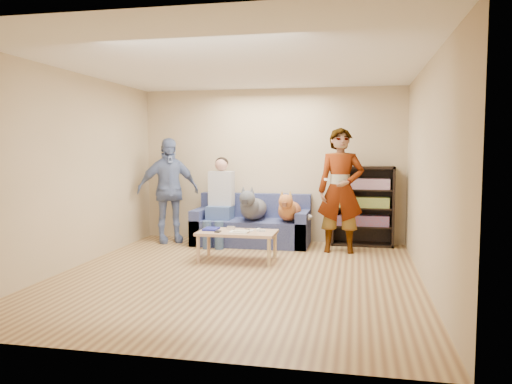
% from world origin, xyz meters
% --- Properties ---
extents(ground, '(5.00, 5.00, 0.00)m').
position_xyz_m(ground, '(0.00, 0.00, 0.00)').
color(ground, brown).
rests_on(ground, ground).
extents(ceiling, '(5.00, 5.00, 0.00)m').
position_xyz_m(ceiling, '(0.00, 0.00, 2.60)').
color(ceiling, white).
rests_on(ceiling, ground).
extents(wall_back, '(4.50, 0.00, 4.50)m').
position_xyz_m(wall_back, '(0.00, 2.50, 1.30)').
color(wall_back, tan).
rests_on(wall_back, ground).
extents(wall_front, '(4.50, 0.00, 4.50)m').
position_xyz_m(wall_front, '(0.00, -2.50, 1.30)').
color(wall_front, tan).
rests_on(wall_front, ground).
extents(wall_left, '(0.00, 5.00, 5.00)m').
position_xyz_m(wall_left, '(-2.25, 0.00, 1.30)').
color(wall_left, tan).
rests_on(wall_left, ground).
extents(wall_right, '(0.00, 5.00, 5.00)m').
position_xyz_m(wall_right, '(2.25, 0.00, 1.30)').
color(wall_right, tan).
rests_on(wall_right, ground).
extents(blanket, '(0.37, 0.31, 0.13)m').
position_xyz_m(blanket, '(0.59, 1.98, 0.49)').
color(blanket, silver).
rests_on(blanket, sofa).
extents(person_standing_right, '(0.70, 0.47, 1.90)m').
position_xyz_m(person_standing_right, '(1.21, 1.72, 0.95)').
color(person_standing_right, gray).
rests_on(person_standing_right, ground).
extents(person_standing_left, '(1.10, 0.92, 1.77)m').
position_xyz_m(person_standing_left, '(-1.68, 1.98, 0.88)').
color(person_standing_left, '#7389B8').
rests_on(person_standing_left, ground).
extents(held_controller, '(0.09, 0.14, 0.03)m').
position_xyz_m(held_controller, '(1.01, 1.52, 1.13)').
color(held_controller, silver).
rests_on(held_controller, person_standing_right).
extents(notebook_blue, '(0.20, 0.26, 0.03)m').
position_xyz_m(notebook_blue, '(-0.60, 0.88, 0.43)').
color(notebook_blue, navy).
rests_on(notebook_blue, coffee_table).
extents(papers, '(0.26, 0.20, 0.02)m').
position_xyz_m(papers, '(-0.15, 0.73, 0.43)').
color(papers, white).
rests_on(papers, coffee_table).
extents(magazine, '(0.22, 0.17, 0.01)m').
position_xyz_m(magazine, '(-0.12, 0.75, 0.44)').
color(magazine, '#C3B59C').
rests_on(magazine, coffee_table).
extents(camera_silver, '(0.11, 0.06, 0.05)m').
position_xyz_m(camera_silver, '(-0.32, 0.95, 0.45)').
color(camera_silver, silver).
rests_on(camera_silver, coffee_table).
extents(controller_a, '(0.04, 0.13, 0.03)m').
position_xyz_m(controller_a, '(0.08, 0.93, 0.43)').
color(controller_a, silver).
rests_on(controller_a, coffee_table).
extents(controller_b, '(0.09, 0.06, 0.03)m').
position_xyz_m(controller_b, '(0.16, 0.85, 0.43)').
color(controller_b, silver).
rests_on(controller_b, coffee_table).
extents(headphone_cup_a, '(0.07, 0.07, 0.02)m').
position_xyz_m(headphone_cup_a, '(0.00, 0.81, 0.43)').
color(headphone_cup_a, white).
rests_on(headphone_cup_a, coffee_table).
extents(headphone_cup_b, '(0.07, 0.07, 0.02)m').
position_xyz_m(headphone_cup_b, '(0.00, 0.89, 0.43)').
color(headphone_cup_b, white).
rests_on(headphone_cup_b, coffee_table).
extents(pen_orange, '(0.13, 0.06, 0.01)m').
position_xyz_m(pen_orange, '(-0.22, 0.67, 0.42)').
color(pen_orange, orange).
rests_on(pen_orange, coffee_table).
extents(pen_black, '(0.13, 0.08, 0.01)m').
position_xyz_m(pen_black, '(-0.08, 1.01, 0.42)').
color(pen_black, black).
rests_on(pen_black, coffee_table).
extents(wallet, '(0.07, 0.12, 0.02)m').
position_xyz_m(wallet, '(-0.45, 0.71, 0.43)').
color(wallet, black).
rests_on(wallet, coffee_table).
extents(sofa, '(1.90, 0.85, 0.82)m').
position_xyz_m(sofa, '(-0.25, 2.10, 0.28)').
color(sofa, '#515B93').
rests_on(sofa, ground).
extents(person_seated, '(0.40, 0.73, 1.47)m').
position_xyz_m(person_seated, '(-0.77, 1.97, 0.77)').
color(person_seated, '#426592').
rests_on(person_seated, sofa).
extents(dog_gray, '(0.40, 1.25, 0.59)m').
position_xyz_m(dog_gray, '(-0.20, 1.92, 0.63)').
color(dog_gray, '#51535C').
rests_on(dog_gray, sofa).
extents(dog_tan, '(0.36, 1.14, 0.53)m').
position_xyz_m(dog_tan, '(0.39, 1.92, 0.61)').
color(dog_tan, '#B56037').
rests_on(dog_tan, sofa).
extents(coffee_table, '(1.10, 0.60, 0.42)m').
position_xyz_m(coffee_table, '(-0.20, 0.83, 0.37)').
color(coffee_table, tan).
rests_on(coffee_table, ground).
extents(bookshelf, '(1.00, 0.34, 1.30)m').
position_xyz_m(bookshelf, '(1.55, 2.33, 0.68)').
color(bookshelf, black).
rests_on(bookshelf, ground).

